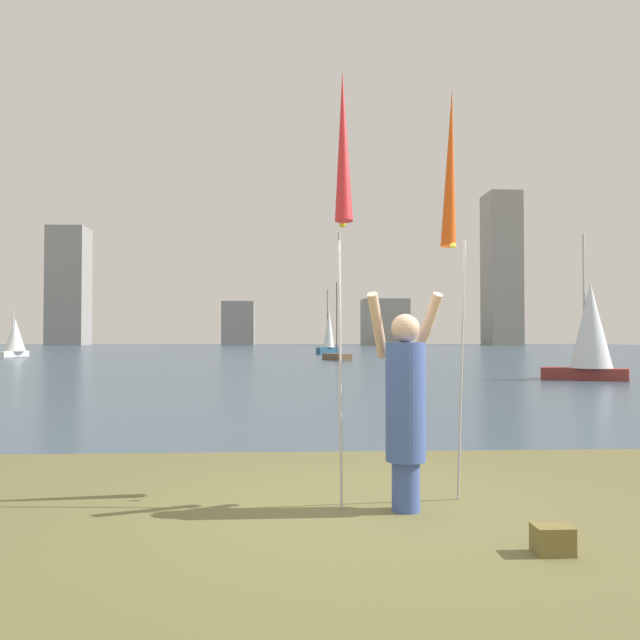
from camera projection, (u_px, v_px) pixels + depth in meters
name	position (u px, v px, depth m)	size (l,w,h in m)	color
ground	(298.00, 355.00, 56.83)	(120.00, 138.00, 0.12)	brown
person	(405.00, 402.00, 5.87)	(0.73, 0.54, 1.99)	#3F59A5
kite_flag_left	(343.00, 153.00, 5.79)	(0.16, 0.65, 4.01)	#B2B2B7
kite_flag_right	(450.00, 175.00, 6.55)	(0.16, 0.72, 4.07)	#B2B2B7
bag	(553.00, 540.00, 4.69)	(0.27, 0.21, 0.20)	olive
sailboat_0	(15.00, 337.00, 49.64)	(1.82, 3.12, 3.61)	white
sailboat_2	(337.00, 356.00, 42.27)	(1.84, 2.60, 5.11)	brown
sailboat_3	(329.00, 332.00, 55.69)	(1.98, 1.47, 5.59)	#2D6084
sailboat_5	(590.00, 332.00, 23.34)	(3.00, 2.25, 5.29)	maroon
skyline_tower_0	(69.00, 286.00, 112.21)	(6.29, 5.93, 20.42)	gray
skyline_tower_1	(238.00, 323.00, 110.42)	(5.44, 3.47, 7.47)	gray
skyline_tower_2	(385.00, 322.00, 109.94)	(7.70, 6.04, 7.80)	gray
skyline_tower_3	(501.00, 269.00, 110.16)	(5.40, 6.68, 25.85)	gray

